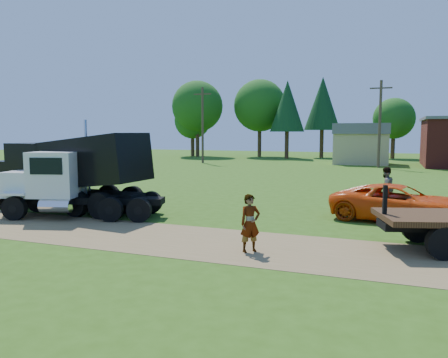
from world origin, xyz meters
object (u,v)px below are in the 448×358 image
(black_dump_truck, at_px, (70,168))
(spectator_a, at_px, (250,223))
(white_semi_tractor, at_px, (61,184))
(orange_pickup, at_px, (399,203))

(black_dump_truck, height_order, spectator_a, black_dump_truck)
(white_semi_tractor, distance_m, orange_pickup, 14.47)
(orange_pickup, relative_size, spectator_a, 3.06)
(orange_pickup, height_order, spectator_a, spectator_a)
(white_semi_tractor, relative_size, orange_pickup, 1.30)
(white_semi_tractor, bearing_deg, orange_pickup, 0.37)
(black_dump_truck, distance_m, orange_pickup, 14.78)
(white_semi_tractor, bearing_deg, black_dump_truck, 97.98)
(white_semi_tractor, distance_m, black_dump_truck, 1.62)
(spectator_a, bearing_deg, white_semi_tractor, 122.04)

